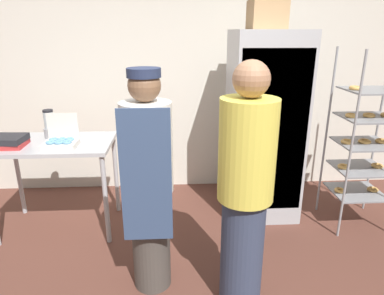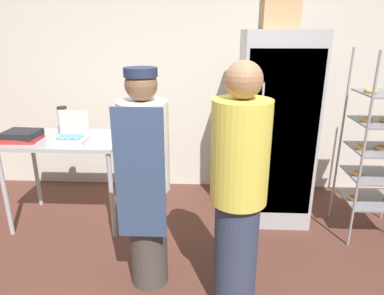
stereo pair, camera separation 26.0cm
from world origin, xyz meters
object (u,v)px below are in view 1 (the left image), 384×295
Objects in this scene: donut_box at (61,142)px; person_customer at (245,192)px; person_baker at (149,183)px; binder_stack at (7,141)px; blender_pitcher at (50,125)px; cardboard_storage_box at (267,14)px; baking_rack at (364,142)px; refrigerator at (264,127)px.

person_customer is (1.47, -0.96, -0.06)m from donut_box.
person_baker reaches higher than donut_box.
person_baker is (0.82, -0.74, -0.08)m from donut_box.
binder_stack is 0.19× the size of person_customer.
cardboard_storage_box is at bearing 3.32° from blender_pitcher.
person_customer is at bearing -26.96° from binder_stack.
cardboard_storage_box is (-0.94, 0.34, 1.16)m from baking_rack.
cardboard_storage_box reaches higher than donut_box.
baking_rack is 1.05× the size of person_baker.
refrigerator is 2.44m from binder_stack.
refrigerator is at bearing 8.07° from binder_stack.
blender_pitcher is 0.16× the size of person_customer.
blender_pitcher is at bearing -176.68° from cardboard_storage_box.
baking_rack is at bearing 36.84° from person_customer.
refrigerator is 1.14× the size of person_baker.
blender_pitcher is at bearing 142.81° from person_customer.
cardboard_storage_box is 1.96m from person_baker.
baking_rack reaches higher than person_baker.
baking_rack is 5.35× the size of binder_stack.
baking_rack is 2.84m from donut_box.
blender_pitcher is at bearing 122.15° from donut_box.
person_baker reaches higher than binder_stack.
blender_pitcher is 0.17× the size of person_baker.
person_baker is at bearing -132.95° from cardboard_storage_box.
person_baker is (-1.11, -1.11, -0.08)m from refrigerator.
cardboard_storage_box is at bearing 72.64° from person_customer.
cardboard_storage_box is 1.84m from person_customer.
refrigerator is at bearing -49.10° from cardboard_storage_box.
refrigerator is 5.82× the size of binder_stack.
blender_pitcher is at bearing 175.78° from baking_rack.
person_baker is (1.31, -0.77, -0.08)m from binder_stack.
baking_rack is 3.04m from blender_pitcher.
binder_stack is at bearing -171.93° from refrigerator.
baking_rack is 2.17m from person_baker.
person_customer is at bearing -143.16° from baking_rack.
person_baker is at bearing -158.16° from baking_rack.
cardboard_storage_box is 0.20× the size of person_customer.
binder_stack is 0.20× the size of person_baker.
person_customer is (0.64, -0.22, 0.02)m from person_baker.
cardboard_storage_box reaches higher than blender_pitcher.
baking_rack is at bearing -18.48° from refrigerator.
blender_pitcher is (-0.19, 0.30, 0.07)m from donut_box.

